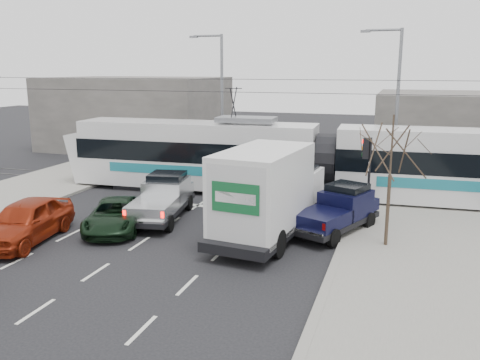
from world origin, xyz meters
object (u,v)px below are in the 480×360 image
(tram, at_px, (326,160))
(silver_pickup, at_px, (163,197))
(street_lamp_far, at_px, (219,93))
(navy_pickup, at_px, (339,210))
(traffic_signal, at_px, (367,159))
(bare_tree, at_px, (392,151))
(green_car, at_px, (115,215))
(box_truck, at_px, (269,194))
(street_lamp_near, at_px, (394,98))
(red_car, at_px, (25,221))

(tram, height_order, silver_pickup, tram)
(street_lamp_far, bearing_deg, navy_pickup, -50.89)
(silver_pickup, bearing_deg, traffic_signal, 8.19)
(bare_tree, xyz_separation_m, traffic_signal, (-1.13, 4.00, -1.05))
(tram, relative_size, green_car, 6.09)
(bare_tree, height_order, green_car, bare_tree)
(traffic_signal, height_order, box_truck, box_truck)
(box_truck, bearing_deg, tram, 87.16)
(street_lamp_near, xyz_separation_m, silver_pickup, (-9.73, -10.37, -4.14))
(street_lamp_far, bearing_deg, green_car, -87.56)
(tram, bearing_deg, green_car, -135.87)
(traffic_signal, xyz_separation_m, silver_pickup, (-8.89, -2.87, -1.77))
(box_truck, xyz_separation_m, red_car, (-9.10, -3.48, -1.00))
(navy_pickup, height_order, red_car, navy_pickup)
(green_car, distance_m, red_car, 3.57)
(traffic_signal, bearing_deg, box_truck, -130.27)
(traffic_signal, height_order, red_car, traffic_signal)
(navy_pickup, bearing_deg, tram, 127.27)
(traffic_signal, height_order, street_lamp_near, street_lamp_near)
(bare_tree, bearing_deg, navy_pickup, 143.96)
(traffic_signal, height_order, silver_pickup, traffic_signal)
(street_lamp_far, xyz_separation_m, box_truck, (7.15, -13.64, -3.26))
(bare_tree, relative_size, street_lamp_far, 0.56)
(bare_tree, height_order, tram, tram)
(tram, relative_size, silver_pickup, 5.01)
(bare_tree, relative_size, navy_pickup, 1.00)
(silver_pickup, bearing_deg, bare_tree, -16.13)
(traffic_signal, relative_size, box_truck, 0.46)
(traffic_signal, bearing_deg, street_lamp_near, 83.59)
(box_truck, relative_size, green_car, 1.67)
(street_lamp_far, height_order, box_truck, street_lamp_far)
(street_lamp_near, distance_m, silver_pickup, 14.81)
(street_lamp_far, bearing_deg, red_car, -96.49)
(street_lamp_far, bearing_deg, box_truck, -62.33)
(traffic_signal, distance_m, silver_pickup, 9.50)
(box_truck, bearing_deg, bare_tree, 8.20)
(navy_pickup, bearing_deg, street_lamp_near, 102.99)
(silver_pickup, distance_m, box_truck, 5.60)
(street_lamp_near, distance_m, navy_pickup, 11.01)
(bare_tree, height_order, red_car, bare_tree)
(bare_tree, bearing_deg, red_car, -165.22)
(street_lamp_near, bearing_deg, street_lamp_far, 170.13)
(street_lamp_far, bearing_deg, traffic_signal, -41.72)
(bare_tree, distance_m, navy_pickup, 3.73)
(red_car, bearing_deg, silver_pickup, 43.81)
(bare_tree, xyz_separation_m, green_car, (-11.16, -1.16, -3.15))
(street_lamp_near, bearing_deg, navy_pickup, -99.58)
(bare_tree, relative_size, traffic_signal, 1.39)
(traffic_signal, xyz_separation_m, navy_pickup, (-0.85, -2.55, -1.76))
(box_truck, distance_m, red_car, 9.79)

